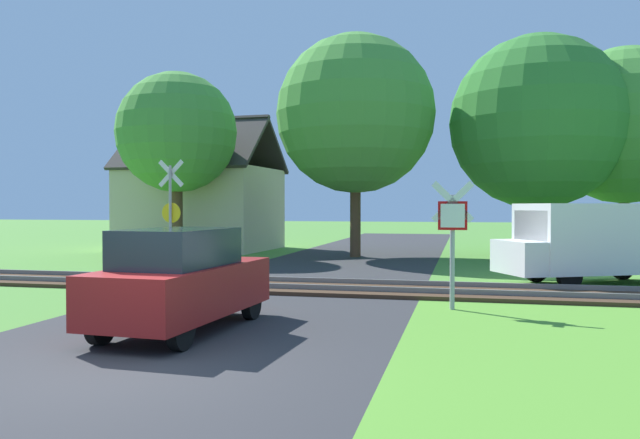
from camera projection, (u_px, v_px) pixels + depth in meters
The scene contains 12 objects.
ground_plane at pixel (117, 373), 8.06m from camera, with size 160.00×160.00×0.00m, color #4C8433.
road_asphalt at pixel (185, 341), 10.01m from camera, with size 6.74×80.00×0.01m, color #2D2D30.
rail_track at pixel (293, 287), 16.32m from camera, with size 60.00×2.60×0.22m.
stop_sign_near at pixel (452, 232), 12.99m from camera, with size 0.88×0.16×2.70m.
crossing_sign_far at pixel (171, 210), 19.78m from camera, with size 0.88×0.13×3.64m.
house at pixel (202, 205), 31.16m from camera, with size 7.42×6.30×6.60m.
tree_far at pixel (625, 126), 26.30m from camera, with size 6.58×6.58×8.86m.
tree_right at pixel (537, 122), 25.75m from camera, with size 7.17×7.17×9.23m.
tree_center at pixel (355, 114), 26.42m from camera, with size 6.73×6.73×9.45m.
tree_left at pixel (177, 133), 26.91m from camera, with size 5.18×5.18×7.95m.
mail_truck at pixel (592, 240), 17.26m from camera, with size 5.22×3.81×2.24m.
parked_car at pixel (182, 280), 10.76m from camera, with size 1.87×4.09×1.78m.
Camera 1 is at (4.38, -7.22, 2.17)m, focal length 35.00 mm.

